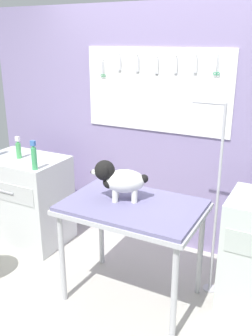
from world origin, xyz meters
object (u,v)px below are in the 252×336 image
(shampoo_bottle, at_px, (34,157))
(grooming_arm, at_px, (215,210))
(dog, at_px, (119,179))
(grooming_table, at_px, (132,213))
(counter_left, at_px, (27,199))

(shampoo_bottle, bearing_deg, grooming_arm, 9.27)
(dog, distance_m, shampoo_bottle, 0.91)
(grooming_table, relative_size, dog, 2.49)
(dog, bearing_deg, counter_left, 166.07)
(grooming_arm, bearing_deg, grooming_table, -145.05)
(dog, xyz_separation_m, shampoo_bottle, (-0.91, 0.10, 0.01))
(grooming_arm, xyz_separation_m, dog, (-0.66, -0.36, 0.26))
(grooming_table, xyz_separation_m, counter_left, (-1.36, 0.32, -0.30))
(grooming_arm, xyz_separation_m, shampoo_bottle, (-1.56, -0.25, 0.28))
(grooming_table, relative_size, counter_left, 1.18)
(grooming_arm, bearing_deg, shampoo_bottle, -170.73)
(grooming_table, xyz_separation_m, grooming_arm, (0.53, 0.37, -0.02))
(grooming_arm, distance_m, shampoo_bottle, 1.61)
(grooming_table, height_order, dog, dog)
(dog, relative_size, shampoo_bottle, 1.58)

